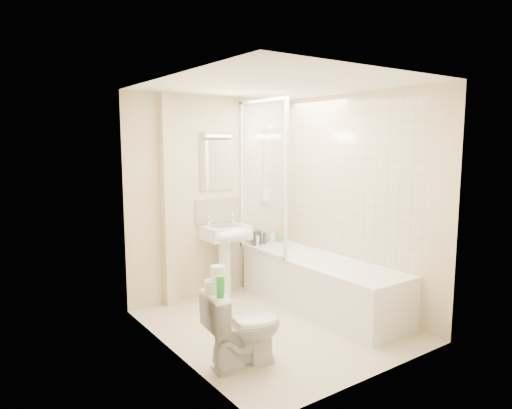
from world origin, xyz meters
TOP-DOWN VIEW (x-y plane):
  - floor at (0.00, 0.00)m, footprint 2.50×2.50m
  - wall_back at (0.00, 1.25)m, footprint 2.20×0.02m
  - wall_left at (-1.10, 0.00)m, footprint 0.02×2.50m
  - wall_right at (1.10, 0.00)m, footprint 0.02×2.50m
  - ceiling at (0.00, 0.00)m, footprint 2.20×2.50m
  - tile_back at (0.75, 1.24)m, footprint 0.70×0.01m
  - tile_right at (1.09, 0.14)m, footprint 0.01×2.10m
  - pipe_boxing at (-0.62, 1.19)m, footprint 0.12×0.12m
  - splashback at (0.05, 1.24)m, footprint 0.60×0.02m
  - mirror at (0.05, 1.24)m, footprint 0.46×0.01m
  - strip_light at (0.05, 1.22)m, footprint 0.42×0.07m
  - bathtub at (0.75, 0.14)m, footprint 0.70×2.10m
  - shower_screen at (0.40, 0.80)m, footprint 0.04×0.92m
  - shower_fixture at (0.75, 1.19)m, footprint 0.10×0.16m
  - pedestal_sink at (0.05, 1.01)m, footprint 0.52×0.48m
  - bottle_black_a at (0.54, 1.16)m, footprint 0.05×0.05m
  - bottle_white_a at (0.59, 1.16)m, footprint 0.06×0.06m
  - bottle_black_b at (0.62, 1.16)m, footprint 0.06×0.06m
  - bottle_blue at (0.70, 1.16)m, footprint 0.05×0.05m
  - bottle_cream at (0.81, 1.16)m, footprint 0.06×0.06m
  - bottle_white_b at (0.85, 1.16)m, footprint 0.05×0.05m
  - bottle_green at (0.96, 1.16)m, footprint 0.07×0.07m
  - toilet at (-0.72, -0.49)m, footprint 0.54×0.75m
  - toilet_roll_lower at (-0.99, -0.43)m, footprint 0.12×0.12m
  - toilet_roll_upper at (-0.93, -0.44)m, footprint 0.11×0.11m
  - green_bottle at (-0.99, -0.57)m, footprint 0.06×0.06m

SIDE VIEW (x-z plane):
  - floor at x=0.00m, z-range 0.00..0.00m
  - bathtub at x=0.75m, z-range 0.01..0.56m
  - toilet at x=-0.72m, z-range 0.00..0.67m
  - bottle_green at x=0.96m, z-range 0.55..0.65m
  - bottle_white_a at x=0.59m, z-range 0.55..0.68m
  - bottle_white_b at x=0.85m, z-range 0.55..0.69m
  - bottle_cream at x=0.81m, z-range 0.55..0.70m
  - bottle_blue at x=0.70m, z-range 0.55..0.70m
  - bottle_black_a at x=0.54m, z-range 0.55..0.73m
  - bottle_black_b at x=0.62m, z-range 0.55..0.73m
  - pedestal_sink at x=0.05m, z-range 0.20..1.20m
  - toilet_roll_lower at x=-0.99m, z-range 0.67..0.77m
  - green_bottle at x=-0.99m, z-range 0.67..0.84m
  - toilet_roll_upper at x=-0.93m, z-range 0.77..0.88m
  - splashback at x=0.05m, z-range 0.88..1.18m
  - wall_back at x=0.00m, z-range 0.00..2.40m
  - wall_left at x=-1.10m, z-range 0.00..2.40m
  - wall_right at x=1.10m, z-range 0.00..2.40m
  - pipe_boxing at x=-0.62m, z-range 0.00..2.40m
  - tile_back at x=0.75m, z-range 0.55..2.30m
  - tile_right at x=1.09m, z-range 0.55..2.30m
  - shower_screen at x=0.40m, z-range 0.55..2.35m
  - shower_fixture at x=0.75m, z-range 1.05..2.04m
  - mirror at x=0.05m, z-range 1.28..1.88m
  - strip_light at x=0.05m, z-range 1.92..1.98m
  - ceiling at x=0.00m, z-range 2.39..2.41m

